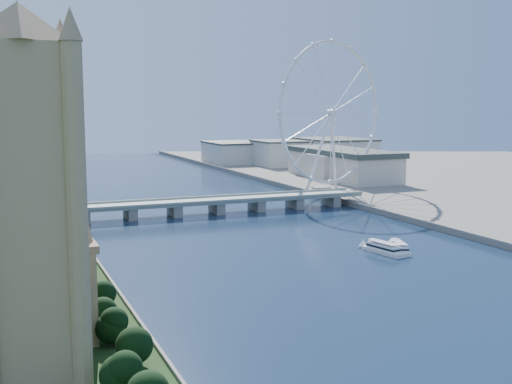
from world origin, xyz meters
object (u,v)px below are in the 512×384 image
london_eye (331,113)px  tour_boat_far (398,252)px  tour_boat_near (383,253)px  victoria_tower (26,183)px

london_eye → tour_boat_far: bearing=-109.8°
tour_boat_near → tour_boat_far: size_ratio=1.09×
tour_boat_near → tour_boat_far: 8.89m
victoria_tower → tour_boat_near: size_ratio=3.97×
victoria_tower → tour_boat_near: 205.42m
london_eye → tour_boat_near: bearing=-112.0°
victoria_tower → tour_boat_near: victoria_tower is taller
tour_boat_near → victoria_tower: bearing=-160.8°
tour_boat_near → london_eye: bearing=58.0°
london_eye → tour_boat_far: 226.57m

